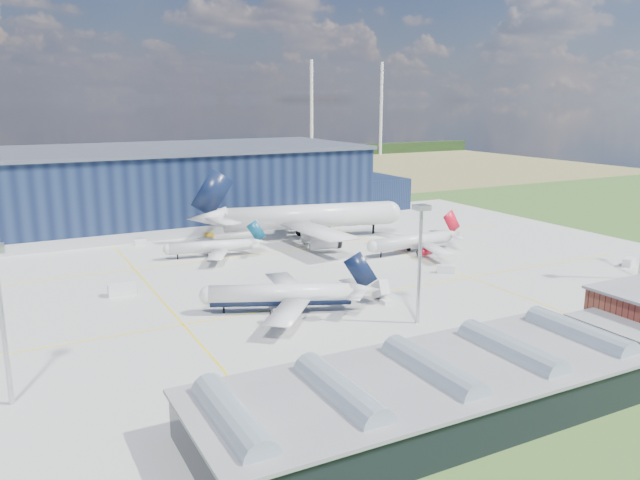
# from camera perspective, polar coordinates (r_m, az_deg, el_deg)

# --- Properties ---
(ground) EXTENTS (600.00, 600.00, 0.00)m
(ground) POSITION_cam_1_polar(r_m,az_deg,el_deg) (141.15, -1.68, -4.54)
(ground) COLOR #2A501E
(ground) RESTS_ON ground
(apron) EXTENTS (220.00, 160.00, 0.08)m
(apron) POSITION_cam_1_polar(r_m,az_deg,el_deg) (149.82, -3.36, -3.52)
(apron) COLOR #9E9E99
(apron) RESTS_ON ground
(farmland) EXTENTS (600.00, 220.00, 0.01)m
(farmland) POSITION_cam_1_polar(r_m,az_deg,el_deg) (348.81, -17.84, 5.19)
(farmland) COLOR #91834E
(farmland) RESTS_ON ground
(treeline) EXTENTS (600.00, 8.00, 8.00)m
(treeline) POSITION_cam_1_polar(r_m,az_deg,el_deg) (427.02, -19.80, 6.86)
(treeline) COLOR black
(treeline) RESTS_ON ground
(hangar) EXTENTS (145.00, 62.00, 26.10)m
(hangar) POSITION_cam_1_polar(r_m,az_deg,el_deg) (226.72, -11.67, 4.77)
(hangar) COLOR #0F1833
(hangar) RESTS_ON ground
(glass_concourse) EXTENTS (78.00, 23.00, 8.60)m
(glass_concourse) POSITION_cam_1_polar(r_m,az_deg,el_deg) (89.22, 11.98, -12.87)
(glass_concourse) COLOR black
(glass_concourse) RESTS_ON ground
(light_mast_west) EXTENTS (2.60, 2.60, 23.00)m
(light_mast_west) POSITION_cam_1_polar(r_m,az_deg,el_deg) (94.96, -27.23, -4.86)
(light_mast_west) COLOR #B6B9BD
(light_mast_west) RESTS_ON ground
(light_mast_center) EXTENTS (2.60, 2.60, 23.00)m
(light_mast_center) POSITION_cam_1_polar(r_m,az_deg,el_deg) (117.38, 9.16, -0.44)
(light_mast_center) COLOR #B6B9BD
(light_mast_center) RESTS_ON ground
(airliner_navy) EXTENTS (47.81, 47.41, 11.91)m
(airliner_navy) POSITION_cam_1_polar(r_m,az_deg,el_deg) (124.76, -3.61, -4.02)
(airliner_navy) COLOR silver
(airliner_navy) RESTS_ON ground
(airliner_red) EXTENTS (34.18, 33.50, 10.72)m
(airliner_red) POSITION_cam_1_polar(r_m,az_deg,el_deg) (174.33, 8.38, 0.49)
(airliner_red) COLOR silver
(airliner_red) RESTS_ON ground
(airliner_widebody) EXTENTS (79.10, 78.00, 21.70)m
(airliner_widebody) POSITION_cam_1_polar(r_m,az_deg,el_deg) (189.93, -0.97, 3.31)
(airliner_widebody) COLOR silver
(airliner_widebody) RESTS_ON ground
(airliner_regional) EXTENTS (33.64, 33.15, 9.32)m
(airliner_regional) POSITION_cam_1_polar(r_m,az_deg,el_deg) (170.85, -9.96, -0.06)
(airliner_regional) COLOR silver
(airliner_regional) RESTS_ON ground
(gse_van_a) EXTENTS (5.98, 2.73, 2.58)m
(gse_van_a) POSITION_cam_1_polar(r_m,az_deg,el_deg) (143.30, -17.65, -4.34)
(gse_van_a) COLOR silver
(gse_van_a) RESTS_ON ground
(gse_van_b) EXTENTS (4.66, 4.24, 1.99)m
(gse_van_b) POSITION_cam_1_polar(r_m,az_deg,el_deg) (156.96, 11.44, -2.63)
(gse_van_b) COLOR silver
(gse_van_b) RESTS_ON ground
(gse_tug_c) EXTENTS (2.06, 3.23, 1.39)m
(gse_tug_c) POSITION_cam_1_polar(r_m,az_deg,el_deg) (196.32, -10.11, 0.40)
(gse_tug_c) COLOR gold
(gse_tug_c) RESTS_ON ground
(gse_cart_b) EXTENTS (3.64, 2.69, 1.46)m
(gse_cart_b) POSITION_cam_1_polar(r_m,az_deg,el_deg) (191.27, -16.07, -0.21)
(gse_cart_b) COLOR silver
(gse_cart_b) RESTS_ON ground
(gse_van_c) EXTENTS (4.88, 3.56, 2.12)m
(gse_van_c) POSITION_cam_1_polar(r_m,az_deg,el_deg) (178.89, 26.40, -1.82)
(gse_van_c) COLOR silver
(gse_van_c) RESTS_ON ground
(airstair) EXTENTS (2.90, 5.31, 3.22)m
(airstair) POSITION_cam_1_polar(r_m,az_deg,el_deg) (133.37, 5.53, -4.90)
(airstair) COLOR silver
(airstair) RESTS_ON ground
(car_a) EXTENTS (3.70, 2.53, 1.17)m
(car_a) POSITION_cam_1_polar(r_m,az_deg,el_deg) (110.94, 15.98, -9.62)
(car_a) COLOR #99999E
(car_a) RESTS_ON ground
(car_b) EXTENTS (3.35, 1.40, 1.08)m
(car_b) POSITION_cam_1_polar(r_m,az_deg,el_deg) (104.38, 11.69, -10.86)
(car_b) COLOR #99999E
(car_b) RESTS_ON ground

